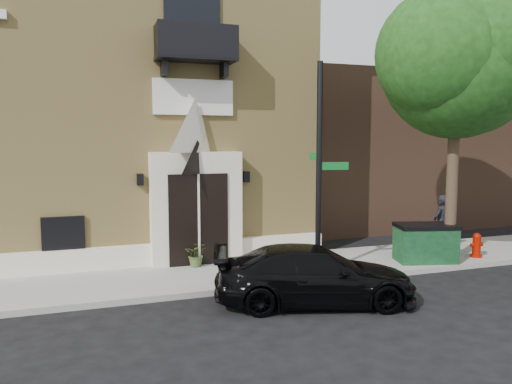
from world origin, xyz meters
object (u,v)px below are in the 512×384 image
Objects in this scene: street_sign at (319,169)px; fire_hydrant at (477,245)px; dumpster at (426,243)px; pedestrian_near at (441,223)px; black_sedan at (315,275)px.

fire_hydrant is at bearing 9.86° from street_sign.
street_sign is at bearing -162.66° from dumpster.
dumpster is at bearing 11.06° from pedestrian_near.
fire_hydrant is 1.24m from pedestrian_near.
street_sign is at bearing -11.95° from pedestrian_near.
pedestrian_near reaches higher than black_sedan.
street_sign is at bearing -178.90° from fire_hydrant.
street_sign reaches higher than black_sedan.
black_sedan is 3.05m from street_sign.
black_sedan is 4.90m from dumpster.
dumpster is 1.62m from pedestrian_near.
street_sign is 5.89m from fire_hydrant.
black_sedan is 6.61m from fire_hydrant.
fire_hydrant is 1.84m from dumpster.
black_sedan is 6.47m from pedestrian_near.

